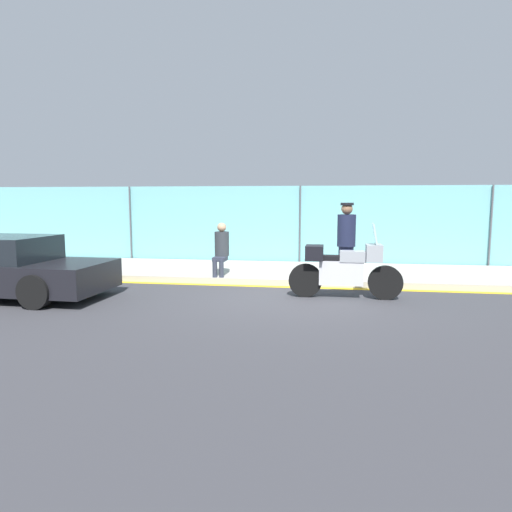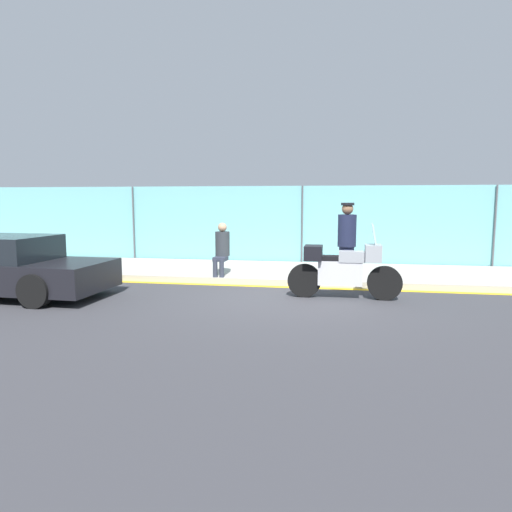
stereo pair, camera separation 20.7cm
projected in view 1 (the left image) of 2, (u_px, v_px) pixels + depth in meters
The scene contains 7 objects.
ground_plane at pixel (287, 298), 9.40m from camera, with size 120.00×120.00×0.00m, color #38383D.
sidewalk at pixel (296, 272), 12.24m from camera, with size 39.94×3.22×0.15m.
curb_paint_stripe at pixel (291, 287), 10.58m from camera, with size 39.94×0.18×0.01m.
storefront_fence at pixel (300, 226), 13.76m from camera, with size 37.94×0.17×2.43m.
motorcycle at pixel (344, 268), 9.34m from camera, with size 2.31×0.51×1.54m.
officer_standing at pixel (346, 240), 10.85m from camera, with size 0.43×0.43×1.79m.
person_seated_on_curb at pixel (221, 246), 11.28m from camera, with size 0.36×0.66×1.30m.
Camera 1 is at (0.78, -9.21, 2.02)m, focal length 32.00 mm.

